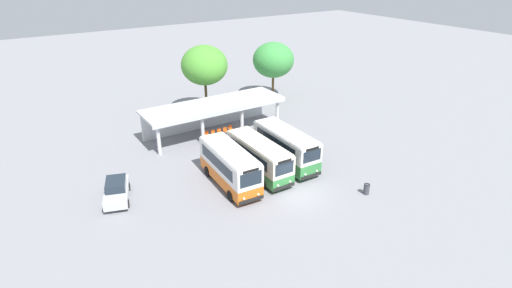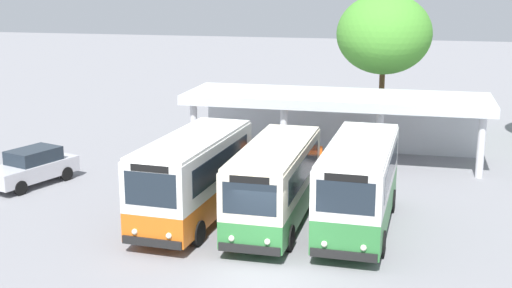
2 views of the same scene
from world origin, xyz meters
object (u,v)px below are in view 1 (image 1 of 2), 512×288
object	(u,v)px
parked_car_flank	(117,190)
waiting_chair_fourth_seat	(225,130)
waiting_chair_fifth_seat	(231,128)
city_bus_second_in_row	(259,156)
waiting_chair_end_by_column	(207,134)
city_bus_nearest_orange	(230,165)
waiting_chair_second_from_end	(213,133)
waiting_chair_middle_seat	(220,132)
litter_bin_apron	(366,189)
city_bus_middle_cream	(286,146)

from	to	relation	value
parked_car_flank	waiting_chair_fourth_seat	distance (m)	15.00
waiting_chair_fifth_seat	city_bus_second_in_row	bearing A→B (deg)	-104.56
city_bus_second_in_row	waiting_chair_fifth_seat	distance (m)	9.72
city_bus_second_in_row	waiting_chair_end_by_column	distance (m)	9.42
city_bus_nearest_orange	waiting_chair_fifth_seat	size ratio (longest dim) A/B	8.88
city_bus_second_in_row	parked_car_flank	distance (m)	12.06
city_bus_nearest_orange	waiting_chair_second_from_end	world-z (taller)	city_bus_nearest_orange
waiting_chair_middle_seat	litter_bin_apron	size ratio (longest dim) A/B	0.96
waiting_chair_second_from_end	waiting_chair_fourth_seat	size ratio (longest dim) A/B	1.00
city_bus_nearest_orange	city_bus_second_in_row	xyz separation A→B (m)	(3.09, 0.27, -0.11)
waiting_chair_middle_seat	waiting_chair_fourth_seat	bearing A→B (deg)	-0.08
city_bus_second_in_row	parked_car_flank	size ratio (longest dim) A/B	1.69
waiting_chair_middle_seat	city_bus_nearest_orange	bearing A→B (deg)	-113.32
city_bus_second_in_row	litter_bin_apron	size ratio (longest dim) A/B	8.54
litter_bin_apron	waiting_chair_fourth_seat	bearing A→B (deg)	102.55
waiting_chair_second_from_end	litter_bin_apron	world-z (taller)	litter_bin_apron
city_bus_middle_cream	waiting_chair_fourth_seat	world-z (taller)	city_bus_middle_cream
city_bus_second_in_row	waiting_chair_second_from_end	size ratio (longest dim) A/B	8.94
waiting_chair_fourth_seat	litter_bin_apron	xyz separation A→B (m)	(3.74, -16.79, -0.07)
litter_bin_apron	city_bus_second_in_row	bearing A→B (deg)	125.66
waiting_chair_end_by_column	waiting_chair_second_from_end	distance (m)	0.73
city_bus_second_in_row	waiting_chair_fourth_seat	size ratio (longest dim) A/B	8.94
waiting_chair_fifth_seat	waiting_chair_second_from_end	bearing A→B (deg)	-177.18
city_bus_second_in_row	waiting_chair_fourth_seat	xyz separation A→B (m)	(1.71, 9.20, -1.19)
waiting_chair_middle_seat	city_bus_middle_cream	bearing A→B (deg)	-76.78
city_bus_middle_cream	waiting_chair_fourth_seat	size ratio (longest dim) A/B	9.04
city_bus_nearest_orange	city_bus_second_in_row	size ratio (longest dim) A/B	0.99
city_bus_second_in_row	waiting_chair_end_by_column	world-z (taller)	city_bus_second_in_row
city_bus_second_in_row	waiting_chair_fifth_seat	world-z (taller)	city_bus_second_in_row
waiting_chair_end_by_column	litter_bin_apron	world-z (taller)	litter_bin_apron
city_bus_nearest_orange	parked_car_flank	distance (m)	9.16
city_bus_second_in_row	waiting_chair_middle_seat	size ratio (longest dim) A/B	8.94
parked_car_flank	waiting_chair_end_by_column	distance (m)	13.16
parked_car_flank	city_bus_nearest_orange	bearing A→B (deg)	-18.22
city_bus_nearest_orange	waiting_chair_end_by_column	world-z (taller)	city_bus_nearest_orange
litter_bin_apron	parked_car_flank	bearing A→B (deg)	149.39
city_bus_nearest_orange	waiting_chair_fifth_seat	xyz separation A→B (m)	(5.52, 9.61, -1.30)
city_bus_nearest_orange	waiting_chair_fifth_seat	distance (m)	11.15
parked_car_flank	waiting_chair_fifth_seat	distance (m)	15.70
parked_car_flank	waiting_chair_second_from_end	xyz separation A→B (m)	(12.02, 6.65, -0.30)
waiting_chair_end_by_column	litter_bin_apron	size ratio (longest dim) A/B	0.96
litter_bin_apron	city_bus_middle_cream	bearing A→B (deg)	106.71
city_bus_middle_cream	waiting_chair_fifth_seat	bearing A→B (deg)	94.19
waiting_chair_end_by_column	waiting_chair_fifth_seat	bearing A→B (deg)	0.22
parked_car_flank	litter_bin_apron	distance (m)	19.98
parked_car_flank	waiting_chair_second_from_end	distance (m)	13.74
waiting_chair_fifth_seat	litter_bin_apron	distance (m)	17.19
waiting_chair_fifth_seat	litter_bin_apron	bearing A→B (deg)	-79.89
city_bus_nearest_orange	waiting_chair_middle_seat	bearing A→B (deg)	66.68
city_bus_second_in_row	litter_bin_apron	distance (m)	9.42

